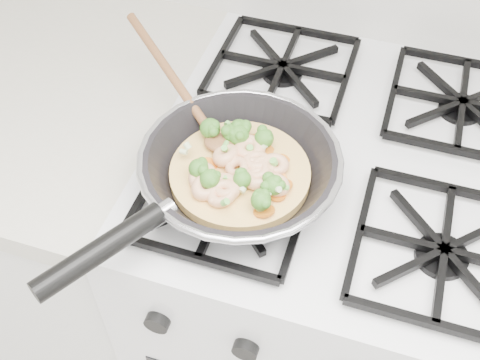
% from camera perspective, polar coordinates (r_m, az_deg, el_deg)
% --- Properties ---
extents(stove, '(0.60, 0.60, 0.92)m').
position_cam_1_polar(stove, '(1.29, 7.70, -11.13)').
color(stove, white).
rests_on(stove, ground).
extents(skillet, '(0.39, 0.48, 0.10)m').
position_cam_1_polar(skillet, '(0.82, -0.33, 1.08)').
color(skillet, black).
rests_on(skillet, stove).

